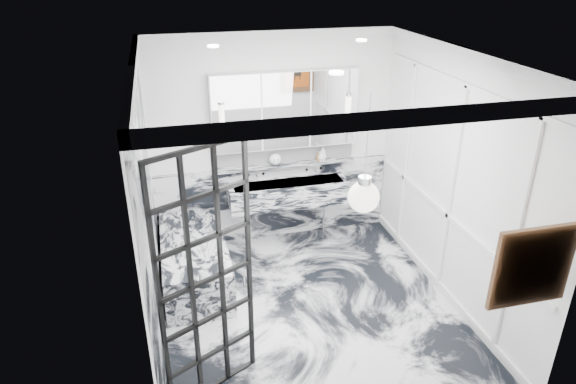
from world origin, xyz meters
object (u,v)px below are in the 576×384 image
object	(u,v)px
crittall_door	(207,281)
bathtub	(195,261)
trough_sink	(288,193)
mirror_cabinet	(285,110)

from	to	relation	value
crittall_door	bathtub	bearing A→B (deg)	63.09
trough_sink	mirror_cabinet	bearing A→B (deg)	90.00
trough_sink	bathtub	size ratio (longest dim) A/B	0.97
mirror_cabinet	bathtub	distance (m)	2.20
mirror_cabinet	bathtub	size ratio (longest dim) A/B	1.15
trough_sink	bathtub	world-z (taller)	trough_sink
trough_sink	bathtub	distance (m)	1.55
crittall_door	mirror_cabinet	bearing A→B (deg)	35.44
crittall_door	trough_sink	bearing A→B (deg)	33.83
crittall_door	mirror_cabinet	xyz separation A→B (m)	(1.30, 2.57, 0.65)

